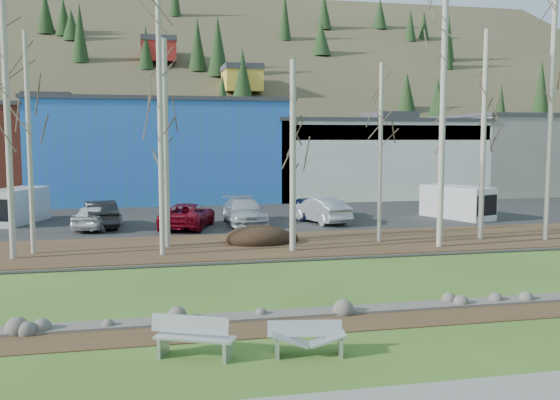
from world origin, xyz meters
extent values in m
plane|color=#35521D|center=(0.00, 0.00, 0.00)|extent=(200.00, 200.00, 0.00)
cube|color=#5F5F5B|center=(0.00, -3.50, 0.02)|extent=(80.00, 2.00, 0.04)
cube|color=#382616|center=(0.00, 2.10, 0.01)|extent=(80.00, 1.80, 0.03)
cube|color=#382616|center=(0.00, 14.50, 0.07)|extent=(80.00, 7.00, 0.15)
cube|color=black|center=(0.00, 25.00, 0.07)|extent=(80.00, 14.00, 0.14)
cube|color=#1F60B3|center=(-6.00, 39.00, 4.00)|extent=(20.00, 12.00, 8.00)
cube|color=#333338|center=(-6.00, 39.00, 8.15)|extent=(20.40, 12.24, 0.30)
cube|color=#BBBBB7|center=(12.00, 39.00, 3.25)|extent=(18.00, 12.00, 6.50)
cube|color=#333338|center=(12.00, 39.00, 6.65)|extent=(18.36, 12.24, 0.30)
cube|color=navy|center=(12.00, 33.10, 5.60)|extent=(17.64, 0.20, 1.20)
cube|color=slate|center=(28.00, 39.00, 3.50)|extent=(14.00, 12.00, 7.00)
cube|color=#333338|center=(28.00, 39.00, 7.15)|extent=(14.28, 12.24, 0.30)
cube|color=#B5B8BA|center=(-7.12, 0.52, 0.24)|extent=(0.32, 0.58, 0.47)
cube|color=#B5B8BA|center=(-5.65, -0.14, 0.24)|extent=(0.32, 0.58, 0.47)
cube|color=#B5B8BA|center=(-6.48, 0.41, 0.76)|extent=(1.82, 0.92, 0.43)
cube|color=#B5B8BA|center=(-6.38, 0.19, 0.49)|extent=(1.99, 1.29, 0.05)
cube|color=#B5B8BA|center=(-4.46, -0.13, 0.22)|extent=(0.17, 0.56, 0.44)
cube|color=#B5B8BA|center=(-2.97, -0.39, 0.22)|extent=(0.17, 0.56, 0.44)
cube|color=#B5B8BA|center=(-3.75, -0.04, 0.60)|extent=(1.82, 0.50, 0.39)
cube|color=#A6A9AB|center=(-4.16, -0.19, 0.40)|extent=(0.95, 0.65, 0.33)
cube|color=#A6A9AB|center=(-3.26, -0.34, 0.40)|extent=(0.95, 0.65, 0.33)
ellipsoid|color=black|center=(-2.16, 14.90, 0.47)|extent=(3.23, 2.28, 0.63)
cylinder|color=#B7B3A5|center=(-12.94, 13.37, 5.50)|extent=(0.26, 0.26, 10.70)
cylinder|color=#B7B3A5|center=(-12.31, 14.41, 4.95)|extent=(0.21, 0.21, 9.61)
cylinder|color=#B7B3A5|center=(-6.49, 14.89, 4.92)|extent=(0.27, 0.27, 9.54)
cylinder|color=#B7B3A5|center=(-6.76, 12.85, 5.57)|extent=(0.24, 0.24, 10.83)
cylinder|color=#B7B3A5|center=(-1.00, 12.66, 4.39)|extent=(0.27, 0.27, 8.47)
cylinder|color=#B7B3A5|center=(3.69, 14.09, 4.46)|extent=(0.20, 0.20, 8.62)
cylinder|color=#B7B3A5|center=(5.93, 12.17, 6.06)|extent=(0.28, 0.28, 11.82)
cylinder|color=#B7B3A5|center=(8.99, 13.83, 5.31)|extent=(0.26, 0.26, 10.33)
cylinder|color=#B7B3A5|center=(12.00, 12.87, 6.45)|extent=(0.25, 0.25, 12.61)
imported|color=silver|center=(-10.06, 21.36, 0.87)|extent=(2.87, 4.58, 1.45)
imported|color=black|center=(-9.98, 22.06, 0.91)|extent=(2.36, 4.88, 1.54)
imported|color=maroon|center=(-5.14, 20.74, 0.84)|extent=(3.78, 5.53, 1.41)
imported|color=#ACAFB4|center=(-1.82, 21.54, 0.90)|extent=(2.18, 5.26, 1.52)
imported|color=#16254A|center=(2.53, 23.18, 0.81)|extent=(1.63, 3.94, 1.33)
imported|color=#BBBBBD|center=(2.76, 21.23, 0.90)|extent=(2.78, 4.87, 1.52)
imported|color=#2C2B2E|center=(3.92, 23.61, 0.79)|extent=(3.45, 5.12, 1.30)
cube|color=silver|center=(11.79, 21.51, 1.15)|extent=(3.42, 5.00, 2.02)
cube|color=black|center=(12.43, 19.79, 1.15)|extent=(2.05, 1.54, 1.25)
cube|color=silver|center=(-14.97, 25.00, 1.16)|extent=(3.36, 5.05, 2.04)
camera|label=1|loc=(-7.49, -14.31, 5.23)|focal=40.00mm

